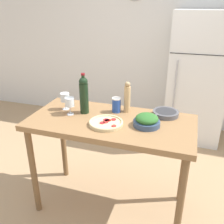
{
  "coord_description": "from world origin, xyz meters",
  "views": [
    {
      "loc": [
        0.6,
        -1.81,
        1.85
      ],
      "look_at": [
        0.0,
        0.03,
        0.99
      ],
      "focal_mm": 40.0,
      "sensor_mm": 36.0,
      "label": 1
    }
  ],
  "objects_px": {
    "wine_glass_far": "(65,98)",
    "homemade_pizza": "(106,123)",
    "refrigerator": "(197,79)",
    "wine_bottle": "(84,94)",
    "salad_bowl": "(147,121)",
    "wine_glass_near": "(70,103)",
    "pepper_mill": "(127,97)",
    "cast_iron_skillet": "(165,113)",
    "salt_canister": "(116,105)"
  },
  "relations": [
    {
      "from": "wine_glass_far",
      "to": "homemade_pizza",
      "type": "height_order",
      "value": "wine_glass_far"
    },
    {
      "from": "refrigerator",
      "to": "wine_glass_far",
      "type": "distance_m",
      "value": 1.98
    },
    {
      "from": "wine_bottle",
      "to": "salad_bowl",
      "type": "relative_size",
      "value": 1.68
    },
    {
      "from": "wine_glass_near",
      "to": "pepper_mill",
      "type": "height_order",
      "value": "pepper_mill"
    },
    {
      "from": "refrigerator",
      "to": "wine_glass_near",
      "type": "xyz_separation_m",
      "value": [
        -1.07,
        -1.69,
        0.16
      ]
    },
    {
      "from": "refrigerator",
      "to": "salad_bowl",
      "type": "xyz_separation_m",
      "value": [
        -0.38,
        -1.7,
        0.09
      ]
    },
    {
      "from": "wine_bottle",
      "to": "cast_iron_skillet",
      "type": "xyz_separation_m",
      "value": [
        0.7,
        0.16,
        -0.15
      ]
    },
    {
      "from": "refrigerator",
      "to": "cast_iron_skillet",
      "type": "bearing_deg",
      "value": -100.23
    },
    {
      "from": "wine_bottle",
      "to": "pepper_mill",
      "type": "height_order",
      "value": "wine_bottle"
    },
    {
      "from": "wine_bottle",
      "to": "cast_iron_skillet",
      "type": "distance_m",
      "value": 0.74
    },
    {
      "from": "refrigerator",
      "to": "cast_iron_skillet",
      "type": "relative_size",
      "value": 5.46
    },
    {
      "from": "refrigerator",
      "to": "cast_iron_skillet",
      "type": "distance_m",
      "value": 1.48
    },
    {
      "from": "wine_glass_near",
      "to": "cast_iron_skillet",
      "type": "height_order",
      "value": "wine_glass_near"
    },
    {
      "from": "wine_bottle",
      "to": "refrigerator",
      "type": "bearing_deg",
      "value": 59.06
    },
    {
      "from": "pepper_mill",
      "to": "homemade_pizza",
      "type": "xyz_separation_m",
      "value": [
        -0.09,
        -0.31,
        -0.12
      ]
    },
    {
      "from": "salt_canister",
      "to": "wine_glass_near",
      "type": "bearing_deg",
      "value": -154.28
    },
    {
      "from": "wine_glass_near",
      "to": "salad_bowl",
      "type": "height_order",
      "value": "wine_glass_near"
    },
    {
      "from": "salad_bowl",
      "to": "wine_glass_near",
      "type": "bearing_deg",
      "value": 179.05
    },
    {
      "from": "refrigerator",
      "to": "salt_canister",
      "type": "relative_size",
      "value": 13.05
    },
    {
      "from": "pepper_mill",
      "to": "salt_canister",
      "type": "xyz_separation_m",
      "value": [
        -0.09,
        -0.04,
        -0.07
      ]
    },
    {
      "from": "wine_glass_far",
      "to": "salad_bowl",
      "type": "distance_m",
      "value": 0.79
    },
    {
      "from": "wine_bottle",
      "to": "homemade_pizza",
      "type": "distance_m",
      "value": 0.35
    },
    {
      "from": "wine_glass_far",
      "to": "salt_canister",
      "type": "distance_m",
      "value": 0.48
    },
    {
      "from": "salad_bowl",
      "to": "cast_iron_skillet",
      "type": "height_order",
      "value": "salad_bowl"
    },
    {
      "from": "salt_canister",
      "to": "pepper_mill",
      "type": "bearing_deg",
      "value": 22.42
    },
    {
      "from": "pepper_mill",
      "to": "wine_glass_near",
      "type": "bearing_deg",
      "value": -154.9
    },
    {
      "from": "wine_glass_near",
      "to": "salt_canister",
      "type": "bearing_deg",
      "value": 25.72
    },
    {
      "from": "refrigerator",
      "to": "pepper_mill",
      "type": "distance_m",
      "value": 1.6
    },
    {
      "from": "homemade_pizza",
      "to": "wine_bottle",
      "type": "bearing_deg",
      "value": 147.4
    },
    {
      "from": "refrigerator",
      "to": "salt_canister",
      "type": "bearing_deg",
      "value": -114.83
    },
    {
      "from": "wine_bottle",
      "to": "wine_glass_near",
      "type": "bearing_deg",
      "value": -144.29
    },
    {
      "from": "homemade_pizza",
      "to": "salt_canister",
      "type": "distance_m",
      "value": 0.28
    },
    {
      "from": "wine_bottle",
      "to": "salad_bowl",
      "type": "distance_m",
      "value": 0.6
    },
    {
      "from": "wine_glass_near",
      "to": "salt_canister",
      "type": "distance_m",
      "value": 0.42
    },
    {
      "from": "salad_bowl",
      "to": "cast_iron_skillet",
      "type": "distance_m",
      "value": 0.28
    },
    {
      "from": "salt_canister",
      "to": "salad_bowl",
      "type": "bearing_deg",
      "value": -31.36
    },
    {
      "from": "wine_bottle",
      "to": "homemade_pizza",
      "type": "relative_size",
      "value": 1.3
    },
    {
      "from": "wine_glass_far",
      "to": "refrigerator",
      "type": "bearing_deg",
      "value": 53.82
    },
    {
      "from": "wine_bottle",
      "to": "salt_canister",
      "type": "height_order",
      "value": "wine_bottle"
    },
    {
      "from": "wine_glass_near",
      "to": "salad_bowl",
      "type": "bearing_deg",
      "value": -0.95
    },
    {
      "from": "refrigerator",
      "to": "salad_bowl",
      "type": "distance_m",
      "value": 1.74
    },
    {
      "from": "refrigerator",
      "to": "salad_bowl",
      "type": "relative_size",
      "value": 8.11
    },
    {
      "from": "wine_bottle",
      "to": "cast_iron_skillet",
      "type": "relative_size",
      "value": 1.13
    },
    {
      "from": "wine_glass_near",
      "to": "pepper_mill",
      "type": "distance_m",
      "value": 0.51
    },
    {
      "from": "refrigerator",
      "to": "homemade_pizza",
      "type": "xyz_separation_m",
      "value": [
        -0.7,
        -1.78,
        0.06
      ]
    },
    {
      "from": "salad_bowl",
      "to": "homemade_pizza",
      "type": "height_order",
      "value": "salad_bowl"
    },
    {
      "from": "refrigerator",
      "to": "wine_bottle",
      "type": "height_order",
      "value": "refrigerator"
    },
    {
      "from": "wine_glass_far",
      "to": "salt_canister",
      "type": "height_order",
      "value": "wine_glass_far"
    },
    {
      "from": "wine_bottle",
      "to": "wine_glass_far",
      "type": "height_order",
      "value": "wine_bottle"
    },
    {
      "from": "cast_iron_skillet",
      "to": "wine_bottle",
      "type": "bearing_deg",
      "value": -167.23
    }
  ]
}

